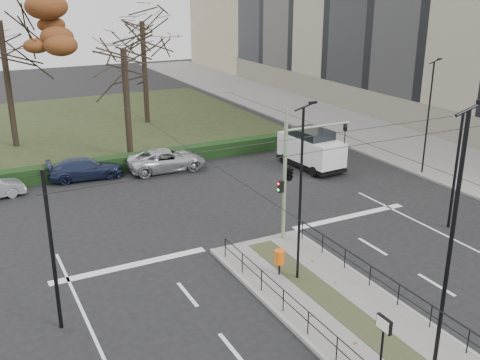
# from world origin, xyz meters

# --- Properties ---
(ground) EXTENTS (140.00, 140.00, 0.00)m
(ground) POSITION_xyz_m (0.00, 0.00, 0.00)
(ground) COLOR black
(ground) RESTS_ON ground
(median_island) EXTENTS (4.40, 15.00, 0.14)m
(median_island) POSITION_xyz_m (0.00, -2.50, 0.07)
(median_island) COLOR slate
(median_island) RESTS_ON ground
(sidewalk_east) EXTENTS (8.00, 90.00, 0.14)m
(sidewalk_east) POSITION_xyz_m (18.00, 22.00, 0.07)
(sidewalk_east) COLOR slate
(sidewalk_east) RESTS_ON ground
(park) EXTENTS (38.00, 26.00, 0.10)m
(park) POSITION_xyz_m (-6.00, 32.00, 0.05)
(park) COLOR black
(park) RESTS_ON ground
(hedge) EXTENTS (38.00, 1.00, 1.00)m
(hedge) POSITION_xyz_m (-6.00, 18.60, 0.50)
(hedge) COLOR black
(hedge) RESTS_ON ground
(median_railing) EXTENTS (4.14, 13.24, 0.92)m
(median_railing) POSITION_xyz_m (0.00, -2.60, 0.98)
(median_railing) COLOR black
(median_railing) RESTS_ON median_island
(catenary) EXTENTS (20.00, 34.00, 6.00)m
(catenary) POSITION_xyz_m (0.00, 1.62, 3.42)
(catenary) COLOR black
(catenary) RESTS_ON ground
(traffic_light) EXTENTS (3.92, 2.25, 5.76)m
(traffic_light) POSITION_xyz_m (1.62, 4.50, 3.49)
(traffic_light) COLOR gray
(traffic_light) RESTS_ON median_island
(litter_bin) EXTENTS (0.43, 0.43, 1.10)m
(litter_bin) POSITION_xyz_m (-0.72, 1.53, 0.93)
(litter_bin) COLOR black
(litter_bin) RESTS_ON median_island
(info_panel) EXTENTS (0.13, 0.60, 2.30)m
(info_panel) POSITION_xyz_m (-1.51, -5.68, 1.95)
(info_panel) COLOR black
(info_panel) RESTS_ON median_island
(streetlamp_median_near) EXTENTS (0.73, 0.15, 8.72)m
(streetlamp_median_near) POSITION_xyz_m (0.05, -6.37, 4.57)
(streetlamp_median_near) COLOR black
(streetlamp_median_near) RESTS_ON median_island
(streetlamp_median_far) EXTENTS (0.62, 0.13, 7.39)m
(streetlamp_median_far) POSITION_xyz_m (-0.20, 0.92, 3.90)
(streetlamp_median_far) COLOR black
(streetlamp_median_far) RESTS_ON median_island
(streetlamp_sidewalk) EXTENTS (0.61, 0.12, 7.26)m
(streetlamp_sidewalk) POSITION_xyz_m (14.52, 8.87, 3.83)
(streetlamp_sidewalk) COLOR black
(streetlamp_sidewalk) RESTS_ON sidewalk_east
(parked_car_third) EXTENTS (4.79, 2.36, 1.34)m
(parked_car_third) POSITION_xyz_m (-5.09, 18.00, 0.67)
(parked_car_third) COLOR #1D2543
(parked_car_third) RESTS_ON ground
(parked_car_fourth) EXTENTS (5.26, 2.63, 1.43)m
(parked_car_fourth) POSITION_xyz_m (0.09, 17.21, 0.71)
(parked_car_fourth) COLOR #AFB1B7
(parked_car_fourth) RESTS_ON ground
(white_van) EXTENTS (2.56, 5.13, 2.61)m
(white_van) POSITION_xyz_m (8.87, 13.40, 1.35)
(white_van) COLOR silver
(white_van) RESTS_ON ground
(bare_tree_center) EXTENTS (6.19, 6.19, 11.45)m
(bare_tree_center) POSITION_xyz_m (3.20, 30.63, 8.08)
(bare_tree_center) COLOR black
(bare_tree_center) RESTS_ON park
(bare_tree_near) EXTENTS (5.44, 5.44, 9.98)m
(bare_tree_near) POSITION_xyz_m (-1.17, 21.37, 7.05)
(bare_tree_near) COLOR black
(bare_tree_near) RESTS_ON park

